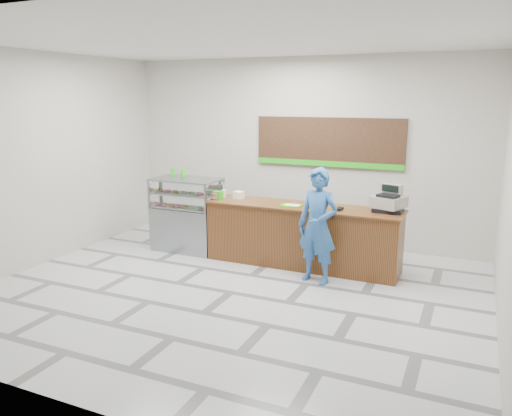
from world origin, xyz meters
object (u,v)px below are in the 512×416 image
at_px(sales_counter, 302,236).
at_px(cash_register, 389,201).
at_px(display_case, 187,214).
at_px(serving_tray, 291,205).
at_px(customer, 318,226).

distance_m(sales_counter, cash_register, 1.51).
bearing_deg(display_case, serving_tray, -3.09).
distance_m(cash_register, customer, 1.22).
relative_size(serving_tray, customer, 0.19).
bearing_deg(cash_register, sales_counter, -154.08).
distance_m(display_case, serving_tray, 2.10).
relative_size(sales_counter, cash_register, 5.67).
distance_m(sales_counter, display_case, 2.23).
height_order(display_case, serving_tray, display_case).
relative_size(sales_counter, serving_tray, 9.56).
relative_size(cash_register, customer, 0.33).
relative_size(display_case, serving_tray, 3.90).
bearing_deg(cash_register, display_case, -158.13).
bearing_deg(serving_tray, sales_counter, 30.56).
distance_m(sales_counter, customer, 0.83).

